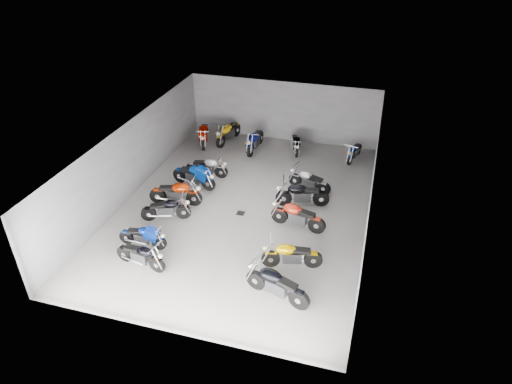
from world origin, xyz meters
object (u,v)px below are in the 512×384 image
(motorcycle_right_f, at_px, (309,181))
(motorcycle_back_a, at_px, (204,134))
(motorcycle_right_b, at_px, (291,255))
(motorcycle_left_d, at_px, (176,193))
(motorcycle_left_c, at_px, (167,209))
(motorcycle_back_c, at_px, (255,140))
(motorcycle_left_f, at_px, (207,167))
(motorcycle_back_d, at_px, (296,143))
(motorcycle_right_a, at_px, (276,284))
(motorcycle_back_b, at_px, (228,132))
(motorcycle_back_f, at_px, (355,152))
(motorcycle_left_e, at_px, (194,176))
(motorcycle_right_e, at_px, (302,194))
(motorcycle_left_b, at_px, (143,236))
(motorcycle_left_a, at_px, (141,255))
(drain_grate, at_px, (241,213))
(motorcycle_right_d, at_px, (297,216))

(motorcycle_right_f, height_order, motorcycle_back_a, motorcycle_back_a)
(motorcycle_right_b, xyz_separation_m, motorcycle_back_a, (-6.51, 8.46, 0.05))
(motorcycle_left_d, bearing_deg, motorcycle_left_c, -4.38)
(motorcycle_left_c, bearing_deg, motorcycle_back_c, 145.24)
(motorcycle_left_c, distance_m, motorcycle_left_f, 3.74)
(motorcycle_back_d, bearing_deg, motorcycle_left_c, 46.50)
(motorcycle_right_a, distance_m, motorcycle_back_b, 11.82)
(motorcycle_left_d, relative_size, motorcycle_back_f, 1.24)
(motorcycle_left_e, bearing_deg, motorcycle_right_e, 100.37)
(motorcycle_right_e, bearing_deg, motorcycle_left_e, 72.74)
(motorcycle_back_f, bearing_deg, motorcycle_left_e, 48.57)
(motorcycle_left_b, xyz_separation_m, motorcycle_back_d, (3.77, 9.22, 0.01))
(motorcycle_left_b, height_order, motorcycle_left_c, motorcycle_left_c)
(motorcycle_left_b, bearing_deg, motorcycle_right_a, 76.34)
(motorcycle_left_a, relative_size, motorcycle_left_e, 0.90)
(motorcycle_left_a, relative_size, motorcycle_back_d, 1.07)
(motorcycle_right_e, bearing_deg, motorcycle_left_c, 101.97)
(motorcycle_left_f, bearing_deg, motorcycle_left_c, -7.07)
(motorcycle_back_a, bearing_deg, motorcycle_left_b, 79.66)
(drain_grate, height_order, motorcycle_right_f, motorcycle_right_f)
(motorcycle_left_e, distance_m, motorcycle_back_b, 4.83)
(motorcycle_right_b, bearing_deg, motorcycle_left_a, 91.49)
(motorcycle_back_c, bearing_deg, motorcycle_left_f, 69.56)
(motorcycle_left_d, bearing_deg, motorcycle_right_e, 95.76)
(motorcycle_left_c, distance_m, motorcycle_right_b, 5.57)
(motorcycle_right_e, height_order, motorcycle_back_a, motorcycle_back_a)
(motorcycle_back_d, bearing_deg, drain_grate, 63.96)
(motorcycle_back_b, bearing_deg, motorcycle_right_b, 131.77)
(motorcycle_left_b, bearing_deg, motorcycle_right_b, 93.23)
(motorcycle_back_b, bearing_deg, motorcycle_left_a, 103.12)
(drain_grate, height_order, motorcycle_back_c, motorcycle_back_c)
(motorcycle_right_a, height_order, motorcycle_right_f, motorcycle_right_a)
(motorcycle_left_a, relative_size, motorcycle_right_e, 0.90)
(motorcycle_left_f, relative_size, motorcycle_right_f, 1.03)
(motorcycle_right_d, height_order, motorcycle_back_c, motorcycle_back_c)
(motorcycle_right_a, bearing_deg, motorcycle_back_d, 25.93)
(motorcycle_left_f, bearing_deg, motorcycle_left_b, -6.32)
(motorcycle_left_e, xyz_separation_m, motorcycle_back_f, (6.62, 4.57, -0.09))
(motorcycle_left_f, xyz_separation_m, motorcycle_back_b, (-0.27, 3.81, 0.08))
(motorcycle_back_a, height_order, motorcycle_back_f, motorcycle_back_a)
(motorcycle_left_f, relative_size, motorcycle_back_b, 0.86)
(motorcycle_right_b, bearing_deg, drain_grate, 30.91)
(motorcycle_back_d, distance_m, motorcycle_back_f, 2.99)
(motorcycle_back_b, bearing_deg, motorcycle_right_e, 145.35)
(motorcycle_left_a, height_order, motorcycle_right_e, motorcycle_right_e)
(drain_grate, xyz_separation_m, motorcycle_left_f, (-2.42, 2.54, 0.48))
(motorcycle_right_b, xyz_separation_m, motorcycle_back_f, (1.32, 8.75, -0.06))
(motorcycle_left_e, height_order, motorcycle_back_d, motorcycle_left_e)
(motorcycle_left_b, distance_m, motorcycle_left_f, 5.58)
(motorcycle_right_e, relative_size, motorcycle_back_b, 0.94)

